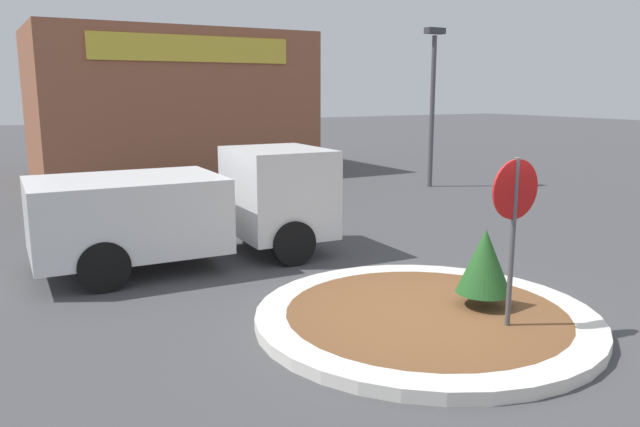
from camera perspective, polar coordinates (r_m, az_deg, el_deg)
name	(u,v)px	position (r m, az deg, el deg)	size (l,w,h in m)	color
ground_plane	(425,323)	(9.27, 9.60, -9.81)	(120.00, 120.00, 0.00)	#474749
traffic_island	(425,317)	(9.24, 9.61, -9.32)	(4.92, 4.92, 0.17)	silver
stop_sign	(514,213)	(8.55, 17.32, 0.03)	(0.79, 0.07, 2.45)	#4C4C51
island_shrub	(485,261)	(9.42, 14.82, -4.23)	(0.81, 0.81, 1.16)	brown
utility_truck	(191,206)	(12.19, -11.70, 0.66)	(5.67, 2.53, 2.15)	silver
storefront_building	(171,104)	(25.80, -13.46, 9.74)	(10.27, 6.07, 5.53)	#93563D
light_pole	(433,93)	(21.84, 10.27, 10.78)	(0.70, 0.30, 5.34)	#4C4C51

